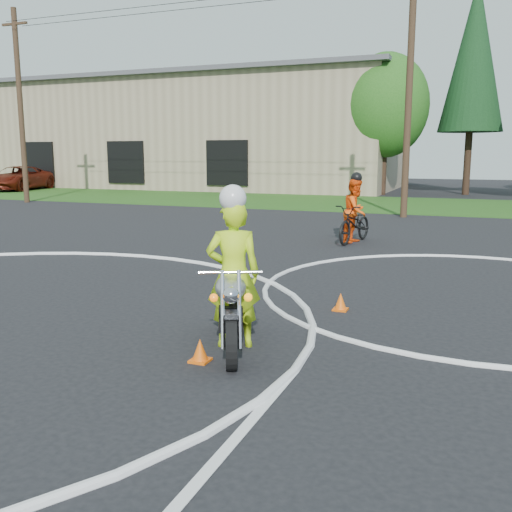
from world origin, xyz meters
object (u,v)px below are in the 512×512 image
at_px(rider_primary_grp, 233,270).
at_px(primary_motorcycle, 231,307).
at_px(pickup_grp, 17,178).
at_px(rider_second_grp, 355,218).

bearing_deg(rider_primary_grp, primary_motorcycle, -105.94).
height_order(primary_motorcycle, pickup_grp, pickup_grp).
bearing_deg(pickup_grp, rider_second_grp, -41.81).
bearing_deg(pickup_grp, rider_primary_grp, -54.55).
xyz_separation_m(rider_second_grp, pickup_grp, (-27.81, 15.54, 0.12)).
bearing_deg(rider_second_grp, primary_motorcycle, -77.72).
distance_m(rider_primary_grp, pickup_grp, 37.89).
height_order(rider_second_grp, pickup_grp, rider_second_grp).
bearing_deg(primary_motorcycle, rider_second_grp, 67.74).
xyz_separation_m(primary_motorcycle, rider_second_grp, (-0.40, 9.92, 0.16)).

